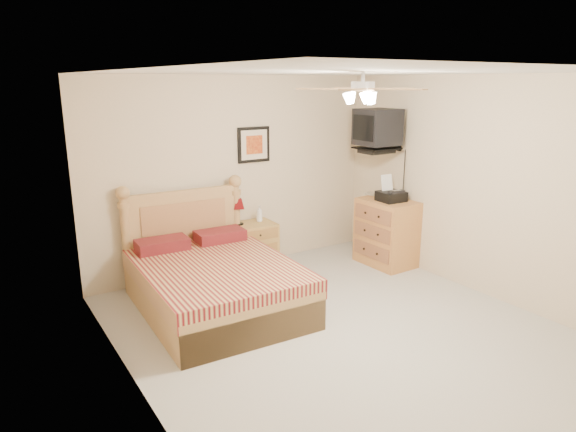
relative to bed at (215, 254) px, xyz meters
The scene contains 16 objects.
floor 1.53m from the bed, 53.54° to the right, with size 4.50×4.50×0.00m, color #AAA599.
ceiling 2.32m from the bed, 53.54° to the right, with size 4.00×4.50×0.04m, color white.
wall_back 1.53m from the bed, 53.78° to the left, with size 4.00×0.04×2.50m, color beige.
wall_left 1.73m from the bed, 136.31° to the right, with size 0.04×4.50×2.50m, color beige.
wall_right 3.10m from the bed, 21.61° to the right, with size 0.04×4.50×2.50m, color beige.
bed is the anchor object (origin of this frame).
nightstand 1.32m from the bed, 43.58° to the left, with size 0.58×0.43×0.63m, color #A57D3F.
table_lamp 1.23m from the bed, 50.68° to the left, with size 0.19×0.19×0.34m, color #590305, non-canonical shape.
lotion_bottle 1.42m from the bed, 41.12° to the left, with size 0.08×0.08×0.21m, color white.
framed_picture 1.84m from the bed, 45.32° to the left, with size 0.46×0.04×0.46m, color black.
dresser 2.57m from the bed, ahead, with size 0.52×0.75×0.89m, color #C06E39.
fax_machine 2.59m from the bed, ahead, with size 0.32×0.34×0.34m, color black, non-canonical shape.
magazine_lower 2.58m from the bed, ahead, with size 0.19×0.26×0.02m, color #B7AA8F.
magazine_upper 2.57m from the bed, ahead, with size 0.19×0.25×0.02m, color tan.
wall_tv 2.84m from the bed, ahead, with size 0.56×0.46×0.58m, color black, non-canonical shape.
ceiling_fan 2.32m from the bed, 57.92° to the right, with size 1.14×1.14×0.28m, color white, non-canonical shape.
Camera 1 is at (-2.97, -3.65, 2.43)m, focal length 32.00 mm.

